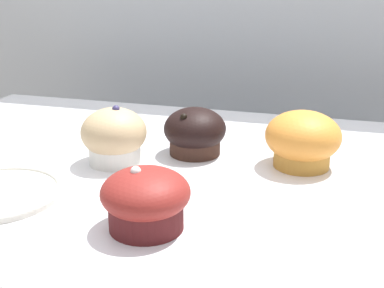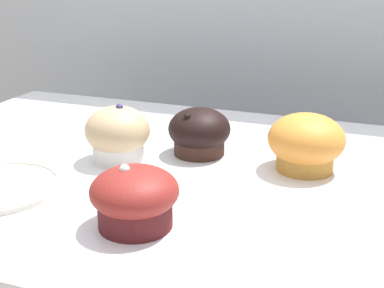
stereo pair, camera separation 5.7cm
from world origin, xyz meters
name	(u,v)px [view 1 (the left image)]	position (x,y,z in m)	size (l,w,h in m)	color
wall_back	(256,100)	(0.00, 0.60, 0.90)	(3.20, 0.10, 1.80)	#B2B7BC
muffin_front_center	(195,132)	(-0.01, 0.07, 0.98)	(0.10, 0.10, 0.07)	#372119
muffin_back_left	(303,140)	(0.15, 0.06, 0.99)	(0.11, 0.11, 0.08)	#C28533
muffin_back_right	(147,199)	(0.00, -0.18, 0.98)	(0.10, 0.10, 0.08)	#4F181A
muffin_front_left	(114,137)	(-0.11, 0.00, 0.99)	(0.10, 0.10, 0.09)	silver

